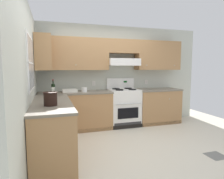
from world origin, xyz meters
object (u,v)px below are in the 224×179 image
object	(u,v)px
stove	(124,107)
bucket	(50,98)
wine_bottle	(53,88)
paper_towel_roll	(84,90)
bowl	(70,91)

from	to	relation	value
stove	bucket	world-z (taller)	stove
stove	wine_bottle	distance (m)	1.81
stove	paper_towel_roll	bearing A→B (deg)	-175.45
wine_bottle	bucket	world-z (taller)	wine_bottle
bowl	wine_bottle	bearing A→B (deg)	-168.25
wine_bottle	bowl	world-z (taller)	wine_bottle
bowl	bucket	bearing A→B (deg)	-105.00
wine_bottle	bowl	bearing A→B (deg)	11.75
wine_bottle	bucket	xyz separation A→B (m)	(-0.06, -1.53, -0.01)
wine_bottle	bucket	distance (m)	1.53
stove	bowl	bearing A→B (deg)	-179.96
stove	wine_bottle	bearing A→B (deg)	-177.42
stove	bowl	distance (m)	1.43
wine_bottle	bowl	distance (m)	0.39
wine_bottle	bowl	xyz separation A→B (m)	(0.37, 0.08, -0.10)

